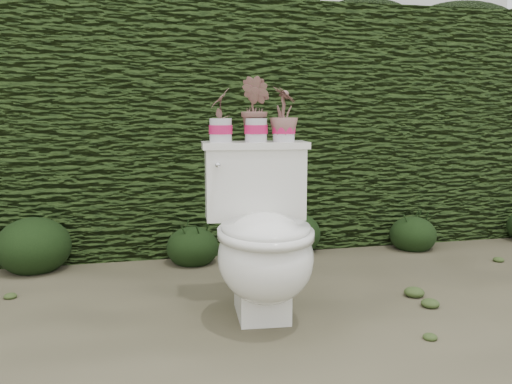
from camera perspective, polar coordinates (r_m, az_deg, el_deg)
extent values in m
plane|color=#676147|center=(2.44, -4.54, -13.71)|extent=(60.00, 60.00, 0.00)
cube|color=#293F15|center=(3.84, -8.33, 6.69)|extent=(8.00, 1.00, 1.60)
cube|color=silver|center=(8.35, -6.98, 15.98)|extent=(8.00, 3.50, 4.00)
cube|color=white|center=(2.49, 0.60, -10.70)|extent=(0.25, 0.32, 0.20)
ellipsoid|color=white|center=(2.34, 0.98, -6.87)|extent=(0.45, 0.55, 0.39)
cube|color=white|center=(2.59, -0.12, 0.88)|extent=(0.48, 0.21, 0.34)
cube|color=white|center=(2.57, -0.12, 4.97)|extent=(0.51, 0.23, 0.03)
cylinder|color=silver|center=(2.47, -4.08, 2.92)|extent=(0.02, 0.06, 0.02)
sphere|color=silver|center=(2.44, -4.03, 2.85)|extent=(0.03, 0.03, 0.03)
imported|color=#2E641F|center=(2.55, -3.76, 7.92)|extent=(0.11, 0.14, 0.23)
imported|color=#2E641F|center=(2.57, 0.00, 8.52)|extent=(0.18, 0.19, 0.29)
imported|color=#2E641F|center=(2.59, 2.95, 8.02)|extent=(0.14, 0.14, 0.24)
ellipsoid|color=black|center=(3.41, -22.39, -4.83)|extent=(0.42, 0.42, 0.34)
ellipsoid|color=black|center=(3.33, -6.71, -5.31)|extent=(0.32, 0.32, 0.25)
ellipsoid|color=black|center=(3.59, 3.92, -3.94)|extent=(0.36, 0.36, 0.29)
ellipsoid|color=black|center=(3.79, 16.21, -3.92)|extent=(0.31, 0.31, 0.25)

